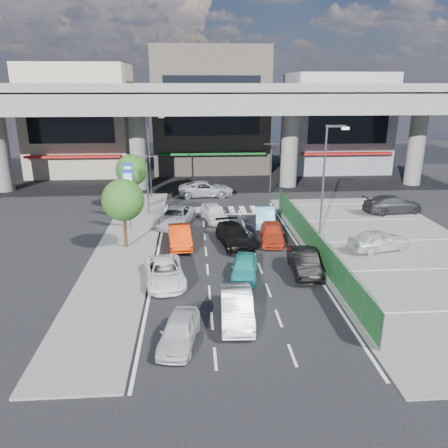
{
  "coord_description": "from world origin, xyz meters",
  "views": [
    {
      "loc": [
        -2.33,
        -24.25,
        10.71
      ],
      "look_at": [
        -0.33,
        3.84,
        1.64
      ],
      "focal_mm": 35.0,
      "sensor_mm": 36.0,
      "label": 1
    }
  ],
  "objects": [
    {
      "name": "taxi_teal_mid",
      "position": [
        0.49,
        -1.23,
        0.62
      ],
      "size": [
        2.05,
        3.82,
        1.23
      ],
      "primitive_type": "imported",
      "rotation": [
        0.0,
        0.0,
        -0.17
      ],
      "color": "#26AEA9",
      "rests_on": "ground"
    },
    {
      "name": "van_white_back_left",
      "position": [
        -3.09,
        -7.78,
        0.61
      ],
      "size": [
        2.05,
        3.81,
        1.23
      ],
      "primitive_type": "imported",
      "rotation": [
        0.0,
        0.0,
        -0.17
      ],
      "color": "silver",
      "rests_on": "ground"
    },
    {
      "name": "street_lamp_left",
      "position": [
        -6.33,
        18.0,
        4.77
      ],
      "size": [
        1.65,
        0.22,
        8.0
      ],
      "color": "#595B60",
      "rests_on": "ground"
    },
    {
      "name": "hatch_black_mid_right",
      "position": [
        4.08,
        -0.92,
        0.69
      ],
      "size": [
        1.64,
        4.25,
        1.38
      ],
      "primitive_type": "imported",
      "rotation": [
        0.0,
        0.0,
        -0.04
      ],
      "color": "black",
      "rests_on": "ground"
    },
    {
      "name": "hatch_white_back_mid",
      "position": [
        -0.43,
        -6.0,
        0.69
      ],
      "size": [
        1.65,
        4.25,
        1.38
      ],
      "primitive_type": "imported",
      "rotation": [
        0.0,
        0.0,
        -0.05
      ],
      "color": "white",
      "rests_on": "ground"
    },
    {
      "name": "fence_run",
      "position": [
        5.3,
        1.0,
        0.9
      ],
      "size": [
        0.16,
        22.0,
        1.8
      ],
      "primitive_type": null,
      "color": "#1D5727",
      "rests_on": "ground"
    },
    {
      "name": "parked_sedan_dgrey",
      "position": [
        14.78,
        10.93,
        0.81
      ],
      "size": [
        5.38,
        2.78,
        1.49
      ],
      "primitive_type": "imported",
      "rotation": [
        0.0,
        0.0,
        1.71
      ],
      "color": "#2A2A2F",
      "rests_on": "parking_lot"
    },
    {
      "name": "crossing_wagon_silver",
      "position": [
        -1.13,
        18.09,
        0.75
      ],
      "size": [
        5.4,
        2.52,
        1.5
      ],
      "primitive_type": "imported",
      "rotation": [
        0.0,
        0.0,
        1.58
      ],
      "color": "#B2B4BB",
      "rests_on": "ground"
    },
    {
      "name": "tree_far",
      "position": [
        -7.8,
        14.5,
        3.39
      ],
      "size": [
        2.8,
        2.8,
        4.8
      ],
      "color": "#382314",
      "rests_on": "ground"
    },
    {
      "name": "kei_truck_front_right",
      "position": [
        3.28,
        8.49,
        0.69
      ],
      "size": [
        2.02,
        4.35,
        1.38
      ],
      "primitive_type": "imported",
      "rotation": [
        0.0,
        0.0,
        -0.14
      ],
      "color": "#6FCAEF",
      "rests_on": "ground"
    },
    {
      "name": "traffic_cone",
      "position": [
        5.6,
        4.29,
        0.41
      ],
      "size": [
        0.42,
        0.42,
        0.7
      ],
      "primitive_type": "cone",
      "rotation": [
        0.0,
        0.0,
        0.19
      ],
      "color": "red",
      "rests_on": "parking_lot"
    },
    {
      "name": "signboard_far",
      "position": [
        -7.6,
        10.99,
        3.06
      ],
      "size": [
        0.8,
        0.14,
        4.7
      ],
      "color": "#595B60",
      "rests_on": "ground"
    },
    {
      "name": "ground",
      "position": [
        0.0,
        0.0,
        0.0
      ],
      "size": [
        120.0,
        120.0,
        0.0
      ],
      "primitive_type": "plane",
      "color": "black",
      "rests_on": "ground"
    },
    {
      "name": "wagon_silver_front_left",
      "position": [
        -3.8,
        8.91,
        0.69
      ],
      "size": [
        3.35,
        5.36,
        1.38
      ],
      "primitive_type": "imported",
      "rotation": [
        0.0,
        0.0,
        -0.23
      ],
      "color": "#A9ABB1",
      "rests_on": "ground"
    },
    {
      "name": "taxi_orange_left",
      "position": [
        -3.36,
        4.25,
        0.69
      ],
      "size": [
        1.86,
        4.31,
        1.38
      ],
      "primitive_type": "imported",
      "rotation": [
        0.0,
        0.0,
        0.1
      ],
      "color": "red",
      "rests_on": "ground"
    },
    {
      "name": "parking_lot",
      "position": [
        11.0,
        2.0,
        0.03
      ],
      "size": [
        12.0,
        28.0,
        0.06
      ],
      "primitive_type": "cube",
      "color": "#5B5B59",
      "rests_on": "ground"
    },
    {
      "name": "building_center",
      "position": [
        0.0,
        32.97,
        7.49
      ],
      "size": [
        14.0,
        10.9,
        15.0
      ],
      "color": "gray",
      "rests_on": "ground"
    },
    {
      "name": "expressway",
      "position": [
        0.0,
        22.0,
        8.76
      ],
      "size": [
        64.0,
        14.0,
        10.75
      ],
      "color": "slate",
      "rests_on": "ground"
    },
    {
      "name": "sedan_white_mid_left",
      "position": [
        -4.06,
        -1.61,
        0.63
      ],
      "size": [
        2.72,
        4.76,
        1.25
      ],
      "primitive_type": "imported",
      "rotation": [
        0.0,
        0.0,
        0.15
      ],
      "color": "white",
      "rests_on": "ground"
    },
    {
      "name": "sidewalk_left",
      "position": [
        -7.0,
        4.0,
        0.06
      ],
      "size": [
        4.0,
        30.0,
        0.12
      ],
      "primitive_type": "cube",
      "color": "#5B5B59",
      "rests_on": "ground"
    },
    {
      "name": "sedan_white_front_mid",
      "position": [
        -0.7,
        9.86,
        0.69
      ],
      "size": [
        2.46,
        4.31,
        1.38
      ],
      "primitive_type": "imported",
      "rotation": [
        0.0,
        0.0,
        0.22
      ],
      "color": "white",
      "rests_on": "ground"
    },
    {
      "name": "parked_sedan_white",
      "position": [
        9.93,
        2.3,
        0.77
      ],
      "size": [
        4.43,
        2.63,
        1.41
      ],
      "primitive_type": "imported",
      "rotation": [
        0.0,
        0.0,
        1.82
      ],
      "color": "silver",
      "rests_on": "parking_lot"
    },
    {
      "name": "building_west",
      "position": [
        -16.0,
        31.97,
        6.49
      ],
      "size": [
        12.0,
        10.9,
        13.0
      ],
      "color": "#A89C88",
      "rests_on": "ground"
    },
    {
      "name": "building_east",
      "position": [
        16.0,
        31.97,
        5.99
      ],
      "size": [
        12.0,
        10.9,
        12.0
      ],
      "color": "slate",
      "rests_on": "ground"
    },
    {
      "name": "taxi_orange_right",
      "position": [
        3.12,
        4.5,
        0.69
      ],
      "size": [
        2.14,
        4.23,
        1.38
      ],
      "primitive_type": "imported",
      "rotation": [
        0.0,
        0.0,
        -0.13
      ],
      "color": "red",
      "rests_on": "ground"
    },
    {
      "name": "traffic_light_left",
      "position": [
        -6.2,
        12.0,
        3.94
      ],
      "size": [
        1.6,
        1.24,
        5.2
      ],
      "color": "#595B60",
      "rests_on": "ground"
    },
    {
      "name": "traffic_light_right",
      "position": [
        5.5,
        19.0,
        3.94
      ],
      "size": [
        1.6,
        1.24,
        5.2
      ],
      "color": "#595B60",
      "rests_on": "ground"
    },
    {
      "name": "tree_near",
      "position": [
        -7.0,
        4.0,
        3.39
      ],
      "size": [
        2.8,
        2.8,
        4.8
      ],
      "color": "#382314",
      "rests_on": "ground"
    },
    {
      "name": "street_lamp_right",
      "position": [
        7.17,
        6.0,
        4.77
      ],
      "size": [
        1.65,
        0.22,
        8.0
      ],
      "color": "#595B60",
      "rests_on": "ground"
    },
    {
      "name": "sedan_black_mid",
      "position": [
        0.4,
        4.09,
        0.69
      ],
      "size": [
        2.71,
        5.01,
        1.38
      ],
      "primitive_type": "imported",
      "rotation": [
        0.0,
        0.0,
        0.17
      ],
      "color": "black",
      "rests_on": "ground"
    },
    {
      "name": "signboard_near",
      "position": [
        -7.2,
        7.99,
        3.06
      ],
      "size": [
        0.8,
        0.14,
        4.7
      ],
      "color": "#595B60",
      "rests_on": "ground"
    }
  ]
}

